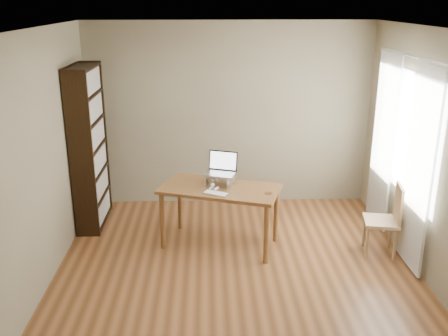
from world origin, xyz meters
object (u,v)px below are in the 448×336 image
at_px(keyboard, 216,193).
at_px(chair, 387,217).
at_px(cat, 220,179).
at_px(desk, 220,195).
at_px(laptop, 220,168).
at_px(bookshelf, 89,147).

distance_m(keyboard, chair, 2.01).
xyz_separation_m(keyboard, cat, (0.06, 0.33, 0.05)).
bearing_deg(keyboard, chair, 25.58).
bearing_deg(desk, chair, 10.33).
bearing_deg(laptop, cat, -69.68).
relative_size(keyboard, chair, 0.36).
height_order(keyboard, cat, cat).
relative_size(desk, laptop, 3.71).
bearing_deg(chair, bookshelf, 175.02).
distance_m(laptop, keyboard, 0.41).
xyz_separation_m(bookshelf, laptop, (1.67, -0.57, -0.11)).
xyz_separation_m(keyboard, chair, (1.99, -0.06, -0.30)).
xyz_separation_m(laptop, keyboard, (-0.05, -0.36, -0.19)).
distance_m(desk, cat, 0.20).
bearing_deg(keyboard, cat, 107.89).
xyz_separation_m(desk, keyboard, (-0.05, -0.22, 0.11)).
relative_size(laptop, cat, 0.87).
distance_m(laptop, cat, 0.14).
height_order(bookshelf, chair, bookshelf).
bearing_deg(bookshelf, keyboard, -29.97).
bearing_deg(cat, desk, -61.05).
bearing_deg(chair, keyboard, -171.40).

